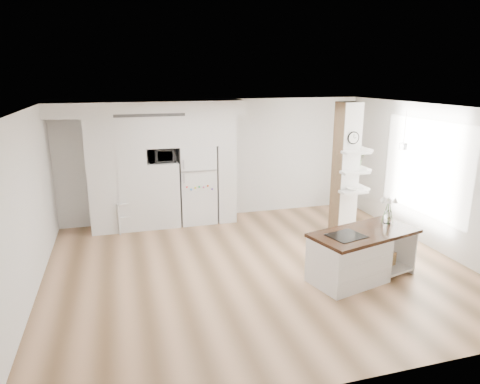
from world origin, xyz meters
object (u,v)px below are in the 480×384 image
object	(u,v)px
bookshelf	(130,217)
floor_plant_a	(398,232)
kitchen_island	(354,256)
refrigerator	(197,184)

from	to	relation	value
bookshelf	floor_plant_a	size ratio (longest dim) A/B	1.41
kitchen_island	bookshelf	bearing A→B (deg)	120.29
refrigerator	bookshelf	size ratio (longest dim) A/B	2.68
bookshelf	floor_plant_a	distance (m)	5.48
kitchen_island	refrigerator	bearing A→B (deg)	103.24
bookshelf	floor_plant_a	world-z (taller)	bookshelf
floor_plant_a	kitchen_island	bearing A→B (deg)	-145.26
refrigerator	kitchen_island	xyz separation A→B (m)	(1.87, -3.55, -0.45)
kitchen_island	floor_plant_a	world-z (taller)	kitchen_island
kitchen_island	bookshelf	size ratio (longest dim) A/B	2.94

